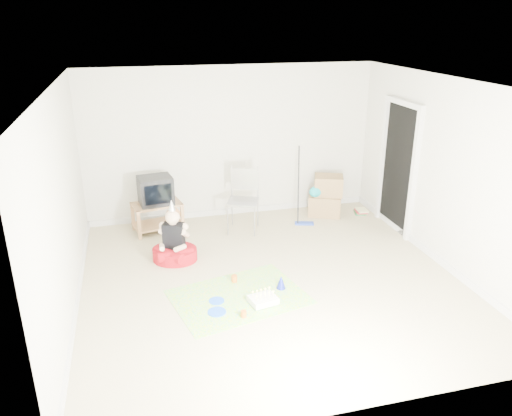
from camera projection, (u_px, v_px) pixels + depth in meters
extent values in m
plane|color=tan|center=(270.00, 279.00, 6.76)|extent=(5.00, 5.00, 0.00)
cube|color=black|center=(398.00, 169.00, 8.05)|extent=(0.02, 0.90, 2.05)
cube|color=#9F7148|center=(157.00, 204.00, 8.12)|extent=(0.86, 0.63, 0.03)
cube|color=#9F7148|center=(158.00, 224.00, 8.25)|extent=(0.86, 0.63, 0.03)
cube|color=#9F7148|center=(139.00, 225.00, 7.88)|extent=(0.06, 0.06, 0.48)
cube|color=#9F7148|center=(182.00, 218.00, 8.17)|extent=(0.06, 0.06, 0.48)
cube|color=#9F7148|center=(133.00, 216.00, 8.23)|extent=(0.06, 0.06, 0.48)
cube|color=#9F7148|center=(175.00, 209.00, 8.53)|extent=(0.06, 0.06, 0.48)
cube|color=black|center=(156.00, 190.00, 8.03)|extent=(0.58, 0.50, 0.45)
cube|color=#9A9A9F|center=(243.00, 202.00, 8.11)|extent=(0.61, 0.60, 0.03)
cylinder|color=#9A9A9F|center=(230.00, 200.00, 8.13)|extent=(0.02, 0.02, 1.06)
cylinder|color=#9A9A9F|center=(256.00, 201.00, 8.08)|extent=(0.02, 0.02, 1.06)
cube|color=olive|center=(325.00, 205.00, 8.90)|extent=(0.69, 0.62, 0.37)
cube|color=olive|center=(329.00, 185.00, 8.79)|extent=(0.60, 0.54, 0.35)
ellipsoid|color=#0E949C|center=(316.00, 192.00, 8.71)|extent=(0.25, 0.17, 0.20)
cube|color=#223DAC|center=(304.00, 223.00, 8.54)|extent=(0.34, 0.20, 0.03)
cylinder|color=black|center=(306.00, 188.00, 8.30)|extent=(0.15, 0.42, 1.26)
cube|color=#267238|center=(361.00, 212.00, 9.01)|extent=(0.26, 0.30, 0.03)
cube|color=#B72731|center=(361.00, 211.00, 9.00)|extent=(0.22, 0.27, 0.03)
cube|color=beige|center=(361.00, 210.00, 8.99)|extent=(0.19, 0.24, 0.03)
cylinder|color=#A90F18|center=(175.00, 254.00, 7.28)|extent=(0.85, 0.85, 0.18)
cube|color=black|center=(174.00, 236.00, 7.17)|extent=(0.34, 0.27, 0.39)
sphere|color=beige|center=(172.00, 217.00, 7.06)|extent=(0.27, 0.27, 0.21)
cone|color=silver|center=(172.00, 205.00, 7.00)|extent=(0.11, 0.11, 0.16)
cube|color=#F23380|center=(239.00, 297.00, 6.34)|extent=(1.85, 1.51, 0.01)
cube|color=white|center=(263.00, 300.00, 6.18)|extent=(0.38, 0.33, 0.09)
cube|color=green|center=(263.00, 303.00, 6.19)|extent=(0.38, 0.33, 0.01)
cylinder|color=beige|center=(257.00, 299.00, 6.06)|extent=(0.01, 0.01, 0.07)
cylinder|color=beige|center=(261.00, 298.00, 6.08)|extent=(0.01, 0.01, 0.07)
cylinder|color=beige|center=(265.00, 297.00, 6.11)|extent=(0.01, 0.01, 0.07)
cylinder|color=beige|center=(269.00, 296.00, 6.13)|extent=(0.01, 0.01, 0.07)
cylinder|color=beige|center=(273.00, 295.00, 6.15)|extent=(0.01, 0.01, 0.07)
cylinder|color=beige|center=(253.00, 295.00, 6.15)|extent=(0.01, 0.01, 0.07)
cylinder|color=beige|center=(257.00, 294.00, 6.17)|extent=(0.01, 0.01, 0.07)
cylinder|color=beige|center=(261.00, 293.00, 6.19)|extent=(0.01, 0.01, 0.07)
cylinder|color=beige|center=(265.00, 292.00, 6.22)|extent=(0.01, 0.01, 0.07)
cylinder|color=beige|center=(269.00, 291.00, 6.24)|extent=(0.01, 0.01, 0.07)
cylinder|color=blue|center=(217.00, 301.00, 6.23)|extent=(0.20, 0.20, 0.01)
cylinder|color=blue|center=(217.00, 312.00, 6.00)|extent=(0.26, 0.26, 0.01)
cylinder|color=#CE5F16|center=(234.00, 279.00, 6.68)|extent=(0.09, 0.09, 0.09)
cylinder|color=#CE5F16|center=(244.00, 314.00, 5.90)|extent=(0.09, 0.09, 0.08)
cone|color=#1A26B8|center=(281.00, 282.00, 6.50)|extent=(0.14, 0.14, 0.18)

